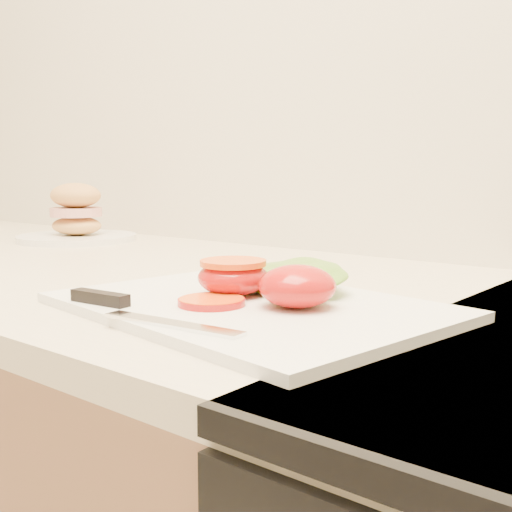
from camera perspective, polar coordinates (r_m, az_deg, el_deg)
The scene contains 7 objects.
cutting_board at distance 0.64m, azimuth -0.57°, elevation -4.51°, with size 0.38×0.27×0.01m, color white.
tomato_half_dome at distance 0.61m, azimuth 3.69°, elevation -2.69°, with size 0.07×0.07×0.04m, color red.
tomato_half_cut at distance 0.67m, azimuth -2.04°, elevation -1.77°, with size 0.07×0.07×0.04m.
tomato_slice_0 at distance 0.63m, azimuth -3.98°, elevation -4.07°, with size 0.06×0.06×0.01m, color #F8550E.
lettuce_leaf_0 at distance 0.70m, azimuth 3.33°, elevation -1.87°, with size 0.15×0.10×0.03m, color #589728.
knife at distance 0.61m, azimuth -11.52°, elevation -4.47°, with size 0.23×0.04×0.01m.
sandwich_plate at distance 1.32m, azimuth -15.67°, elevation 3.07°, with size 0.23×0.23×0.11m.
Camera 1 is at (0.43, 1.08, 1.07)m, focal length 45.00 mm.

